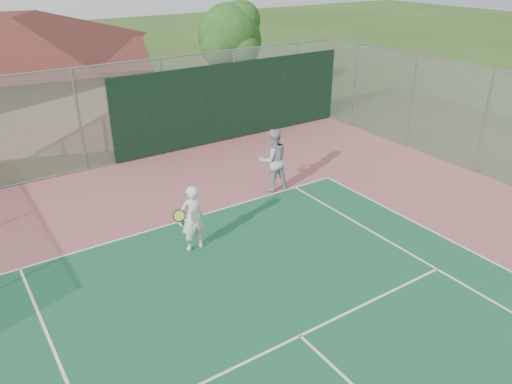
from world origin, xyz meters
The scene contains 5 objects.
back_fence centered at (2.11, 16.98, 1.67)m, with size 20.08×0.11×3.53m.
side_fence_right centered at (10.00, 12.50, 1.75)m, with size 0.08×9.00×3.50m.
tree centered at (7.66, 21.62, 3.18)m, with size 3.47×3.29×4.84m.
player_white_front centered at (-0.25, 10.41, 0.87)m, with size 0.98×0.64×1.73m.
player_grey_back centered at (3.45, 12.19, 0.99)m, with size 1.07×0.89×1.98m.
Camera 1 is at (-4.91, 0.58, 6.78)m, focal length 35.00 mm.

